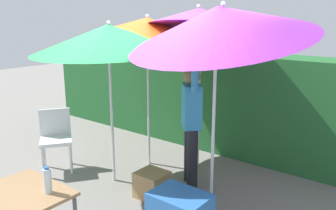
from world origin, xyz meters
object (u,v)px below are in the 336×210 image
at_px(chair_plastic, 56,136).
at_px(umbrella_navy, 109,38).
at_px(bottle_water, 47,180).
at_px(umbrella_yellow, 147,29).
at_px(crate_cardboard, 152,185).
at_px(person_vendor, 191,118).
at_px(folding_table, 25,201).
at_px(umbrella_rainbow, 199,17).
at_px(umbrella_orange, 220,23).

bearing_deg(chair_plastic, umbrella_navy, 13.88).
bearing_deg(bottle_water, umbrella_navy, 118.40).
distance_m(umbrella_yellow, crate_cardboard, 2.15).
relative_size(person_vendor, bottle_water, 7.83).
distance_m(chair_plastic, folding_table, 2.16).
bearing_deg(folding_table, crate_cardboard, 87.71).
height_order(umbrella_rainbow, umbrella_yellow, umbrella_rainbow).
distance_m(umbrella_rainbow, person_vendor, 1.43).
bearing_deg(umbrella_yellow, umbrella_rainbow, 32.37).
relative_size(umbrella_orange, chair_plastic, 2.89).
xyz_separation_m(umbrella_navy, bottle_water, (0.84, -1.55, -1.10)).
relative_size(umbrella_orange, umbrella_navy, 1.19).
distance_m(umbrella_rainbow, bottle_water, 3.02).
distance_m(person_vendor, folding_table, 2.25).
height_order(chair_plastic, crate_cardboard, chair_plastic).
height_order(umbrella_navy, person_vendor, umbrella_navy).
height_order(umbrella_rainbow, umbrella_orange, umbrella_orange).
xyz_separation_m(umbrella_yellow, person_vendor, (0.92, -0.21, -1.10)).
bearing_deg(umbrella_navy, chair_plastic, -166.12).
bearing_deg(person_vendor, folding_table, -96.62).
xyz_separation_m(umbrella_navy, person_vendor, (0.90, 0.54, -1.01)).
relative_size(umbrella_yellow, umbrella_navy, 1.07).
distance_m(umbrella_rainbow, folding_table, 3.22).
bearing_deg(bottle_water, umbrella_yellow, 110.33).
height_order(umbrella_orange, bottle_water, umbrella_orange).
height_order(umbrella_navy, bottle_water, umbrella_navy).
distance_m(umbrella_navy, bottle_water, 2.08).
height_order(umbrella_orange, chair_plastic, umbrella_orange).
relative_size(umbrella_yellow, chair_plastic, 2.60).
distance_m(umbrella_navy, crate_cardboard, 1.92).
height_order(umbrella_yellow, bottle_water, umbrella_yellow).
bearing_deg(person_vendor, umbrella_rainbow, 116.57).
height_order(chair_plastic, bottle_water, bottle_water).
relative_size(umbrella_navy, person_vendor, 1.15).
distance_m(umbrella_rainbow, umbrella_orange, 1.32).
distance_m(umbrella_orange, person_vendor, 1.40).
relative_size(umbrella_yellow, bottle_water, 9.66).
bearing_deg(umbrella_rainbow, bottle_water, -85.02).
relative_size(umbrella_orange, umbrella_yellow, 1.11).
height_order(umbrella_rainbow, person_vendor, umbrella_rainbow).
bearing_deg(umbrella_orange, person_vendor, 147.72).
relative_size(umbrella_navy, bottle_water, 9.03).
xyz_separation_m(umbrella_rainbow, bottle_water, (0.23, -2.69, -1.35)).
distance_m(umbrella_yellow, umbrella_navy, 0.76).
bearing_deg(umbrella_orange, folding_table, -114.48).
bearing_deg(crate_cardboard, umbrella_rainbow, 95.39).
bearing_deg(crate_cardboard, umbrella_yellow, 132.99).
distance_m(chair_plastic, crate_cardboard, 1.72).
distance_m(umbrella_navy, folding_table, 2.21).
xyz_separation_m(umbrella_rainbow, umbrella_navy, (-0.60, -1.15, -0.25)).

